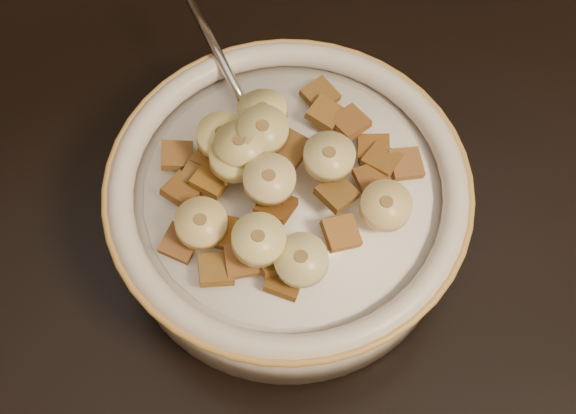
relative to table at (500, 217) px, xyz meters
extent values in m
cube|color=black|center=(0.00, 0.00, 0.00)|extent=(1.43, 0.95, 0.04)
cylinder|color=beige|center=(-0.16, 0.01, 0.05)|extent=(0.22, 0.22, 0.05)
cylinder|color=white|center=(-0.16, 0.01, 0.07)|extent=(0.18, 0.18, 0.00)
ellipsoid|color=#B6B6B9|center=(-0.16, 0.05, 0.08)|extent=(0.05, 0.06, 0.01)
cube|color=brown|center=(-0.22, 0.05, 0.08)|extent=(0.02, 0.02, 0.01)
cube|color=brown|center=(-0.13, 0.02, 0.09)|extent=(0.02, 0.02, 0.01)
cube|color=brown|center=(-0.21, 0.03, 0.08)|extent=(0.03, 0.03, 0.01)
cube|color=brown|center=(-0.17, -0.04, 0.08)|extent=(0.03, 0.03, 0.01)
cube|color=brown|center=(-0.23, -0.01, 0.08)|extent=(0.03, 0.03, 0.01)
cube|color=brown|center=(-0.09, 0.02, 0.08)|extent=(0.03, 0.03, 0.01)
cube|color=#945C27|center=(-0.19, -0.03, 0.08)|extent=(0.02, 0.02, 0.01)
cube|color=olive|center=(-0.21, -0.04, 0.08)|extent=(0.02, 0.02, 0.01)
cube|color=brown|center=(-0.10, 0.01, 0.08)|extent=(0.02, 0.02, 0.01)
cube|color=brown|center=(-0.17, -0.01, 0.09)|extent=(0.03, 0.03, 0.01)
cube|color=brown|center=(-0.13, -0.03, 0.08)|extent=(0.02, 0.02, 0.01)
cube|color=brown|center=(-0.19, 0.02, 0.09)|extent=(0.02, 0.02, 0.01)
cube|color=#915E24|center=(-0.15, 0.03, 0.09)|extent=(0.03, 0.03, 0.01)
cube|color=brown|center=(-0.17, -0.05, 0.08)|extent=(0.03, 0.03, 0.01)
cube|color=brown|center=(-0.20, 0.02, 0.09)|extent=(0.03, 0.03, 0.01)
cube|color=#9B5F35|center=(-0.08, 0.01, 0.08)|extent=(0.02, 0.02, 0.01)
cube|color=#9C5E1E|center=(-0.20, -0.02, 0.08)|extent=(0.03, 0.03, 0.01)
cube|color=#975724|center=(-0.10, 0.03, 0.08)|extent=(0.02, 0.02, 0.01)
cube|color=brown|center=(-0.19, 0.05, 0.08)|extent=(0.03, 0.03, 0.01)
cube|color=brown|center=(-0.13, 0.00, 0.09)|extent=(0.03, 0.03, 0.01)
cube|color=brown|center=(-0.22, 0.02, 0.08)|extent=(0.03, 0.03, 0.01)
cube|color=brown|center=(-0.12, 0.08, 0.08)|extent=(0.03, 0.03, 0.01)
cube|color=#9E6A2E|center=(-0.16, -0.04, 0.08)|extent=(0.03, 0.03, 0.01)
cube|color=brown|center=(-0.15, 0.03, 0.10)|extent=(0.03, 0.03, 0.01)
cube|color=brown|center=(-0.19, 0.05, 0.09)|extent=(0.02, 0.02, 0.01)
cube|color=brown|center=(-0.20, 0.04, 0.09)|extent=(0.03, 0.03, 0.01)
cube|color=brown|center=(-0.11, 0.05, 0.08)|extent=(0.03, 0.03, 0.01)
cube|color=brown|center=(-0.12, 0.06, 0.08)|extent=(0.03, 0.03, 0.01)
cylinder|color=#E4CD7E|center=(-0.21, -0.01, 0.09)|extent=(0.04, 0.04, 0.01)
cylinder|color=#DFCE71|center=(-0.16, 0.06, 0.10)|extent=(0.04, 0.04, 0.02)
cylinder|color=#ECD588|center=(-0.18, 0.03, 0.11)|extent=(0.04, 0.04, 0.01)
cylinder|color=#F2DE89|center=(-0.19, 0.03, 0.10)|extent=(0.04, 0.04, 0.01)
cylinder|color=#FFEF7A|center=(-0.19, 0.04, 0.10)|extent=(0.04, 0.04, 0.01)
cylinder|color=#D4C97A|center=(-0.17, 0.04, 0.11)|extent=(0.04, 0.04, 0.01)
cylinder|color=#D8C881|center=(-0.10, -0.02, 0.09)|extent=(0.04, 0.04, 0.01)
cylinder|color=#FFEFAB|center=(-0.16, -0.04, 0.09)|extent=(0.04, 0.04, 0.01)
cylinder|color=beige|center=(-0.18, -0.03, 0.10)|extent=(0.04, 0.04, 0.01)
cylinder|color=#F8D683|center=(-0.17, 0.00, 0.10)|extent=(0.04, 0.04, 0.01)
cylinder|color=#EDE08F|center=(-0.13, 0.01, 0.10)|extent=(0.03, 0.03, 0.01)
camera|label=1|loc=(-0.20, -0.20, 0.47)|focal=45.00mm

